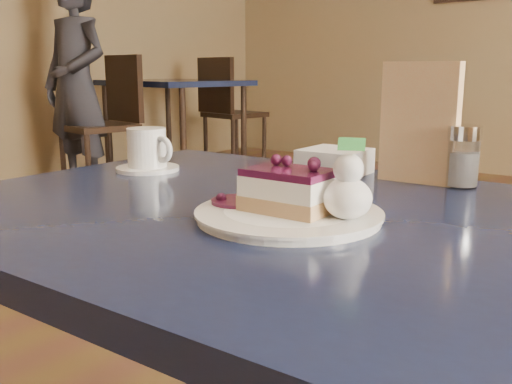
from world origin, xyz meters
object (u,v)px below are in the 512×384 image
Objects in this scene: main_table at (306,263)px; bg_table_far_left at (176,169)px; patron at (76,86)px; coffee_set at (148,152)px; cheesecake_slice at (289,190)px; dessert_plate at (289,215)px.

bg_table_far_left is at bearing 136.27° from main_table.
patron is (-3.23, 1.81, 0.16)m from main_table.
main_table is 3.70m from patron.
main_table is 8.92× the size of coffee_set.
cheesecake_slice is 0.89× the size of coffee_set.
bg_table_far_left reaches higher than cheesecake_slice.
bg_table_far_left is (-3.14, 2.74, -0.68)m from cheesecake_slice.
main_table is 0.13m from cheesecake_slice.
dessert_plate is 0.15× the size of patron.
coffee_set reaches higher than main_table.
cheesecake_slice is 3.73m from patron.
main_table is 0.59× the size of bg_table_far_left.
patron is at bearing 147.60° from main_table.
cheesecake_slice is 4.23m from bg_table_far_left.
patron reaches higher than bg_table_far_left.
dessert_plate is at bearing -16.91° from coffee_set.
dessert_plate is 3.73m from patron.
main_table is 0.46m from coffee_set.
dessert_plate is at bearing -90.00° from main_table.
dessert_plate is at bearing -33.47° from bg_table_far_left.
dessert_plate reaches higher than main_table.
coffee_set is at bearing -37.74° from patron.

